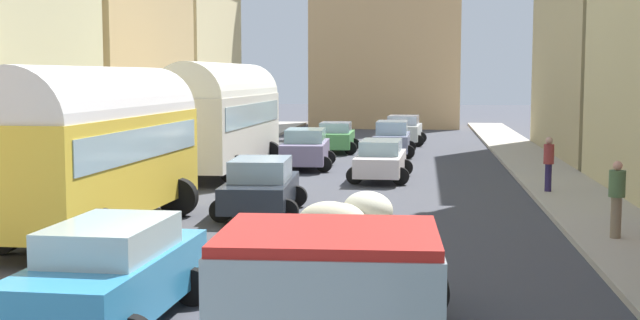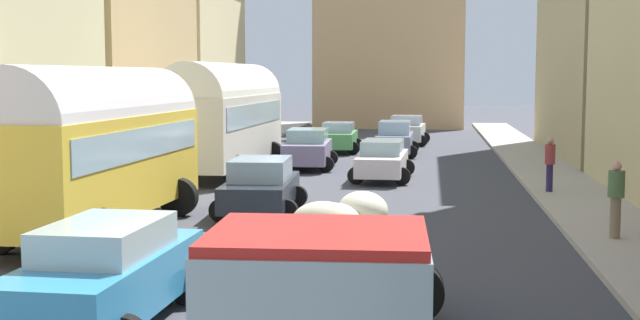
% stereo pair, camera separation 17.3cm
% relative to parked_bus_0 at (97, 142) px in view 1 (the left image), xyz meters
% --- Properties ---
extents(ground_plane, '(154.00, 154.00, 0.00)m').
position_rel_parked_bus_0_xyz_m(ground_plane, '(4.78, 9.61, -2.15)').
color(ground_plane, '#40414A').
extents(sidewalk_left, '(2.50, 70.00, 0.14)m').
position_rel_parked_bus_0_xyz_m(sidewalk_left, '(-2.47, 9.61, -2.08)').
color(sidewalk_left, '#B2ADA1').
rests_on(sidewalk_left, ground).
extents(sidewalk_right, '(2.50, 70.00, 0.14)m').
position_rel_parked_bus_0_xyz_m(sidewalk_right, '(12.03, 9.61, -2.08)').
color(sidewalk_right, '#B0A89A').
rests_on(sidewalk_right, ground).
extents(building_left_3, '(5.77, 11.15, 12.22)m').
position_rel_parked_bus_0_xyz_m(building_left_3, '(-6.61, 16.18, 3.96)').
color(building_left_3, tan).
rests_on(building_left_3, ground).
extents(building_left_4, '(6.02, 10.24, 9.19)m').
position_rel_parked_bus_0_xyz_m(building_left_4, '(-6.46, 27.47, 2.47)').
color(building_left_4, beige).
rests_on(building_left_4, ground).
extents(building_right_3, '(5.89, 14.34, 12.89)m').
position_rel_parked_bus_0_xyz_m(building_right_3, '(16.22, 20.68, 4.30)').
color(building_right_3, tan).
rests_on(building_right_3, ground).
extents(distant_church, '(10.32, 6.46, 20.03)m').
position_rel_parked_bus_0_xyz_m(distant_church, '(4.78, 41.36, 5.23)').
color(distant_church, tan).
rests_on(distant_church, ground).
extents(parked_bus_0, '(3.33, 8.21, 3.89)m').
position_rel_parked_bus_0_xyz_m(parked_bus_0, '(0.00, 0.00, 0.00)').
color(parked_bus_0, gold).
rests_on(parked_bus_0, ground).
extents(parked_bus_1, '(3.43, 9.46, 4.14)m').
position_rel_parked_bus_0_xyz_m(parked_bus_1, '(0.07, 11.93, 0.13)').
color(parked_bus_1, beige).
rests_on(parked_bus_1, ground).
extents(cargo_truck_0, '(3.18, 6.97, 2.19)m').
position_rel_parked_bus_0_xyz_m(cargo_truck_0, '(6.54, -8.92, -0.99)').
color(cargo_truck_0, red).
rests_on(cargo_truck_0, ground).
extents(car_0, '(2.23, 4.40, 1.41)m').
position_rel_parked_bus_0_xyz_m(car_0, '(6.04, 10.86, -1.43)').
color(car_0, silver).
rests_on(car_0, ground).
extents(car_1, '(2.18, 4.25, 1.60)m').
position_rel_parked_bus_0_xyz_m(car_1, '(6.09, 19.74, -1.36)').
color(car_1, slate).
rests_on(car_1, ground).
extents(car_2, '(2.48, 3.82, 1.55)m').
position_rel_parked_bus_0_xyz_m(car_2, '(6.46, 25.98, -1.37)').
color(car_2, silver).
rests_on(car_2, ground).
extents(car_3, '(2.28, 4.36, 1.57)m').
position_rel_parked_bus_0_xyz_m(car_3, '(3.02, -7.08, -1.35)').
color(car_3, '#338DC8').
rests_on(car_3, ground).
extents(car_4, '(2.39, 4.18, 1.49)m').
position_rel_parked_bus_0_xyz_m(car_4, '(3.25, 3.09, -1.40)').
color(car_4, '#232931').
rests_on(car_4, ground).
extents(car_5, '(2.38, 4.11, 1.57)m').
position_rel_parked_bus_0_xyz_m(car_5, '(2.89, 14.09, -1.36)').
color(car_5, gray).
rests_on(car_5, ground).
extents(car_6, '(2.22, 3.68, 1.44)m').
position_rel_parked_bus_0_xyz_m(car_6, '(3.35, 21.10, -1.42)').
color(car_6, '#4B974D').
rests_on(car_6, ground).
extents(pedestrian_1, '(0.41, 0.41, 1.81)m').
position_rel_parked_bus_0_xyz_m(pedestrian_1, '(11.33, 7.52, -1.10)').
color(pedestrian_1, '#281F4C').
rests_on(pedestrian_1, ground).
extents(pedestrian_4, '(0.41, 0.41, 1.83)m').
position_rel_parked_bus_0_xyz_m(pedestrian_4, '(11.71, 0.14, -1.10)').
color(pedestrian_4, '#7C6B55').
rests_on(pedestrian_4, ground).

